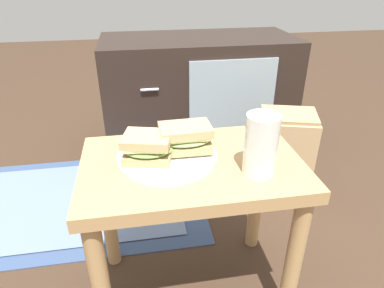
% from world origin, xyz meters
% --- Properties ---
extents(ground_plane, '(8.00, 8.00, 0.00)m').
position_xyz_m(ground_plane, '(0.00, 0.00, 0.00)').
color(ground_plane, '#3D2B1E').
extents(side_table, '(0.56, 0.36, 0.46)m').
position_xyz_m(side_table, '(0.00, 0.00, 0.37)').
color(side_table, tan).
rests_on(side_table, ground).
extents(tv_cabinet, '(0.96, 0.46, 0.58)m').
position_xyz_m(tv_cabinet, '(0.20, 0.95, 0.29)').
color(tv_cabinet, black).
rests_on(tv_cabinet, ground).
extents(area_rug, '(1.05, 0.69, 0.01)m').
position_xyz_m(area_rug, '(-0.41, 0.50, 0.00)').
color(area_rug, '#384C72').
rests_on(area_rug, ground).
extents(plate, '(0.26, 0.26, 0.01)m').
position_xyz_m(plate, '(-0.06, 0.03, 0.47)').
color(plate, silver).
rests_on(plate, side_table).
extents(sandwich_front, '(0.14, 0.12, 0.07)m').
position_xyz_m(sandwich_front, '(-0.11, 0.01, 0.50)').
color(sandwich_front, tan).
rests_on(sandwich_front, plate).
extents(sandwich_back, '(0.14, 0.10, 0.07)m').
position_xyz_m(sandwich_back, '(-0.01, 0.04, 0.51)').
color(sandwich_back, tan).
rests_on(sandwich_back, plate).
extents(beer_glass, '(0.08, 0.08, 0.15)m').
position_xyz_m(beer_glass, '(0.15, -0.07, 0.53)').
color(beer_glass, silver).
rests_on(beer_glass, side_table).
extents(paper_bag, '(0.26, 0.22, 0.38)m').
position_xyz_m(paper_bag, '(0.47, 0.43, 0.19)').
color(paper_bag, tan).
rests_on(paper_bag, ground).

